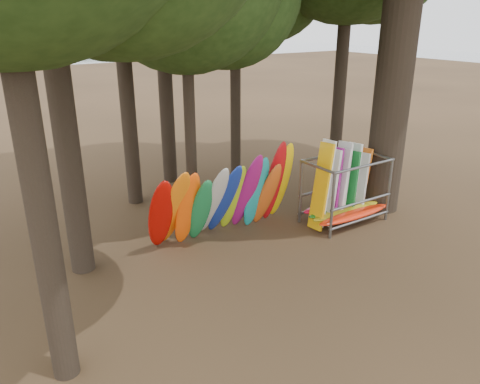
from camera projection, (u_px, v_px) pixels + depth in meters
ground at (286, 244)px, 14.38m from camera, size 120.00×120.00×0.00m
lake at (0, 68)px, 61.28m from camera, size 160.00×160.00×0.00m
kayak_row at (227, 199)px, 14.41m from camera, size 5.23×2.15×3.07m
storage_rack at (344, 192)px, 15.67m from camera, size 3.10×1.58×2.89m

